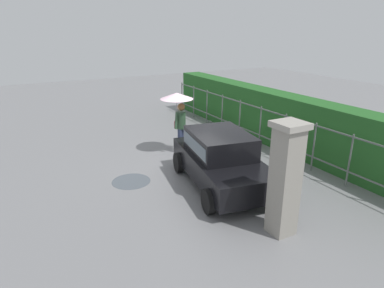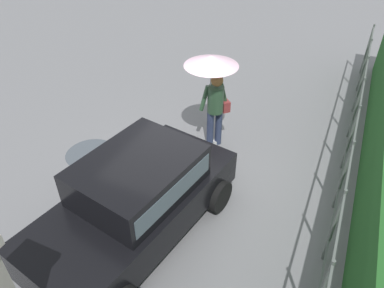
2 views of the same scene
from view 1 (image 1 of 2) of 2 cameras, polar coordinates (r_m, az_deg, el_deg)
ground_plane at (r=10.74m, az=0.47°, el=-3.41°), size 40.00×40.00×0.00m
car at (r=9.11m, az=4.85°, el=-2.26°), size 3.94×2.38×1.48m
pedestrian at (r=11.30m, az=-2.35°, el=6.25°), size 1.10×1.10×2.08m
gate_pillar at (r=7.06m, az=15.44°, el=-5.65°), size 0.60×0.60×2.42m
fence_section at (r=12.25m, az=11.45°, el=3.18°), size 12.33×0.05×1.50m
hedge_row at (r=12.73m, az=14.22°, el=4.14°), size 13.28×0.90×1.90m
puddle_near at (r=9.73m, az=-10.24°, el=-6.21°), size 1.08×1.08×0.00m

